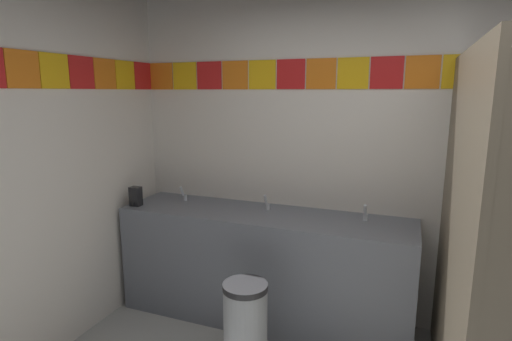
{
  "coord_description": "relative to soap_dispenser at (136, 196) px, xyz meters",
  "views": [
    {
      "loc": [
        0.2,
        -1.36,
        1.83
      ],
      "look_at": [
        -0.79,
        1.17,
        1.29
      ],
      "focal_mm": 28.18,
      "sensor_mm": 36.0,
      "label": 1
    }
  ],
  "objects": [
    {
      "name": "stall_divider",
      "position": [
        2.53,
        -0.59,
        0.06
      ],
      "size": [
        0.92,
        1.58,
        2.05
      ],
      "color": "#726651",
      "rests_on": "ground_plane"
    },
    {
      "name": "trash_bin",
      "position": [
        1.19,
        -0.48,
        -0.65
      ],
      "size": [
        0.29,
        0.29,
        0.62
      ],
      "color": "#999EA3",
      "rests_on": "ground_plane"
    },
    {
      "name": "faucet_center",
      "position": [
        1.07,
        0.27,
        -0.03
      ],
      "size": [
        0.04,
        0.1,
        0.14
      ],
      "color": "silver",
      "rests_on": "vanity_counter"
    },
    {
      "name": "soap_dispenser",
      "position": [
        0.0,
        0.0,
        0.0
      ],
      "size": [
        0.09,
        0.09,
        0.16
      ],
      "color": "black",
      "rests_on": "vanity_counter"
    },
    {
      "name": "faucet_right",
      "position": [
        1.84,
        0.27,
        -0.03
      ],
      "size": [
        0.04,
        0.1,
        0.14
      ],
      "color": "silver",
      "rests_on": "vanity_counter"
    },
    {
      "name": "wall_back",
      "position": [
        1.92,
        0.51,
        0.35
      ],
      "size": [
        4.1,
        0.09,
        2.63
      ],
      "color": "silver",
      "rests_on": "ground_plane"
    },
    {
      "name": "vanity_counter",
      "position": [
        1.07,
        0.18,
        -0.51
      ],
      "size": [
        2.31,
        0.59,
        0.89
      ],
      "color": "slate",
      "rests_on": "ground_plane"
    },
    {
      "name": "faucet_left",
      "position": [
        0.3,
        0.27,
        -0.03
      ],
      "size": [
        0.04,
        0.1,
        0.14
      ],
      "color": "silver",
      "rests_on": "vanity_counter"
    }
  ]
}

